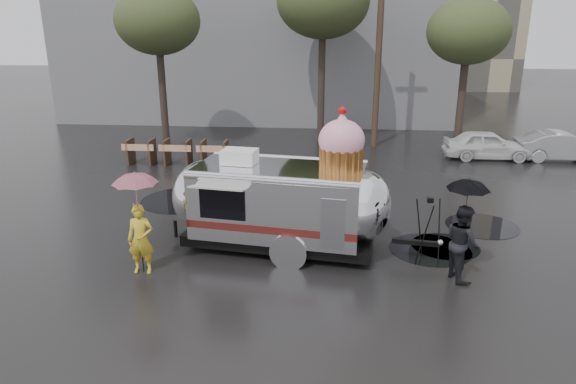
# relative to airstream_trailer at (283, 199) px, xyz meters

# --- Properties ---
(ground) EXTENTS (120.00, 120.00, 0.00)m
(ground) POSITION_rel_airstream_trailer_xyz_m (0.57, -2.31, -1.29)
(ground) COLOR black
(ground) RESTS_ON ground
(puddles) EXTENTS (11.27, 5.50, 0.01)m
(puddles) POSITION_rel_airstream_trailer_xyz_m (1.00, 1.96, -1.28)
(puddles) COLOR black
(puddles) RESTS_ON ground
(grey_building) EXTENTS (22.00, 12.00, 13.00)m
(grey_building) POSITION_rel_airstream_trailer_xyz_m (-3.43, 21.69, 5.21)
(grey_building) COLOR slate
(grey_building) RESTS_ON ground
(utility_pole) EXTENTS (1.60, 0.28, 9.00)m
(utility_pole) POSITION_rel_airstream_trailer_xyz_m (3.07, 11.69, 3.33)
(utility_pole) COLOR #473323
(utility_pole) RESTS_ON ground
(tree_left) EXTENTS (3.64, 3.64, 6.95)m
(tree_left) POSITION_rel_airstream_trailer_xyz_m (-6.43, 10.69, 4.20)
(tree_left) COLOR #382D26
(tree_left) RESTS_ON ground
(tree_mid) EXTENTS (4.20, 4.20, 8.03)m
(tree_mid) POSITION_rel_airstream_trailer_xyz_m (0.57, 12.69, 5.05)
(tree_mid) COLOR #382D26
(tree_mid) RESTS_ON ground
(tree_right) EXTENTS (3.36, 3.36, 6.42)m
(tree_right) POSITION_rel_airstream_trailer_xyz_m (6.57, 10.69, 3.77)
(tree_right) COLOR #382D26
(tree_right) RESTS_ON ground
(barricade_row) EXTENTS (4.30, 0.80, 1.00)m
(barricade_row) POSITION_rel_airstream_trailer_xyz_m (-4.98, 7.65, -0.76)
(barricade_row) COLOR #473323
(barricade_row) RESTS_ON ground
(airstream_trailer) EXTENTS (6.76, 2.86, 3.67)m
(airstream_trailer) POSITION_rel_airstream_trailer_xyz_m (0.00, 0.00, 0.00)
(airstream_trailer) COLOR silver
(airstream_trailer) RESTS_ON ground
(person_left) EXTENTS (0.60, 0.42, 1.60)m
(person_left) POSITION_rel_airstream_trailer_xyz_m (-3.04, -1.61, -0.49)
(person_left) COLOR gold
(person_left) RESTS_ON ground
(umbrella_pink) EXTENTS (1.20, 1.20, 2.37)m
(umbrella_pink) POSITION_rel_airstream_trailer_xyz_m (-3.04, -1.61, 0.67)
(umbrella_pink) COLOR pink
(umbrella_pink) RESTS_ON ground
(person_right) EXTENTS (0.66, 0.91, 1.70)m
(person_right) POSITION_rel_airstream_trailer_xyz_m (4.02, -1.29, -0.44)
(person_right) COLOR black
(person_right) RESTS_ON ground
(umbrella_black) EXTENTS (1.11, 1.11, 2.31)m
(umbrella_black) POSITION_rel_airstream_trailer_xyz_m (4.02, -1.29, 0.64)
(umbrella_black) COLOR black
(umbrella_black) RESTS_ON ground
(tripod) EXTENTS (0.60, 0.65, 1.58)m
(tripod) POSITION_rel_airstream_trailer_xyz_m (3.44, -0.46, -0.34)
(tripod) COLOR black
(tripod) RESTS_ON ground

